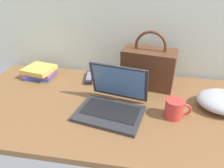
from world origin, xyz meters
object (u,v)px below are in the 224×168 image
object	(u,v)px
coffee_mug	(175,109)
remote_control_near	(89,77)
handbag	(149,67)
cushion	(223,101)
laptop	(113,102)
book_stack	(40,72)

from	to	relation	value
coffee_mug	remote_control_near	xyz separation A→B (m)	(-0.50, 0.31, -0.03)
handbag	cushion	distance (m)	0.43
laptop	book_stack	bearing A→B (deg)	151.88
coffee_mug	cushion	bearing A→B (deg)	24.27
handbag	book_stack	world-z (taller)	handbag
laptop	book_stack	distance (m)	0.60
coffee_mug	cushion	xyz separation A→B (m)	(0.25, 0.11, -0.00)
laptop	handbag	xyz separation A→B (m)	(0.16, 0.30, 0.07)
cushion	coffee_mug	bearing A→B (deg)	-155.73
handbag	cushion	size ratio (longest dim) A/B	1.30
remote_control_near	handbag	distance (m)	0.38
remote_control_near	handbag	size ratio (longest dim) A/B	0.50
handbag	book_stack	xyz separation A→B (m)	(-0.69, -0.01, -0.08)
handbag	book_stack	size ratio (longest dim) A/B	1.63
cushion	laptop	bearing A→B (deg)	-168.92
handbag	remote_control_near	bearing A→B (deg)	178.66
laptop	handbag	bearing A→B (deg)	60.97
laptop	handbag	size ratio (longest dim) A/B	1.06
coffee_mug	remote_control_near	world-z (taller)	coffee_mug
remote_control_near	cushion	bearing A→B (deg)	-14.98
coffee_mug	handbag	bearing A→B (deg)	113.24
coffee_mug	handbag	size ratio (longest dim) A/B	0.37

